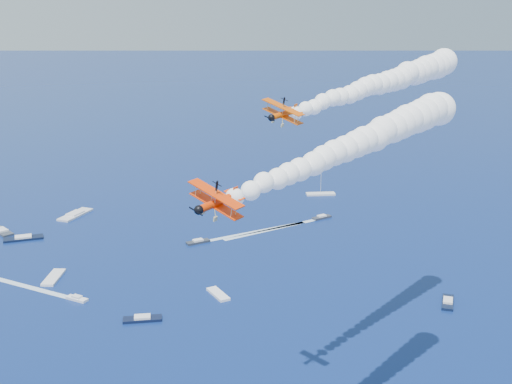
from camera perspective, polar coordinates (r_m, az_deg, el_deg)
biplane_lead at (r=109.02m, az=2.39°, el=6.70°), size 8.67×10.14×7.02m
biplane_trail at (r=78.45m, az=-3.30°, el=-0.88°), size 8.72×10.18×7.01m
smoke_trail_lead at (r=132.13m, az=10.55°, el=9.11°), size 59.07×28.76×10.34m
smoke_trail_trail at (r=99.86m, az=8.49°, el=4.05°), size 59.10×29.47×10.34m
spectator_boats at (r=207.39m, az=-19.78°, el=-6.76°), size 242.17×173.74×0.70m
boat_wakes at (r=219.48m, az=-5.42°, el=-4.62°), size 114.57×34.84×0.04m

